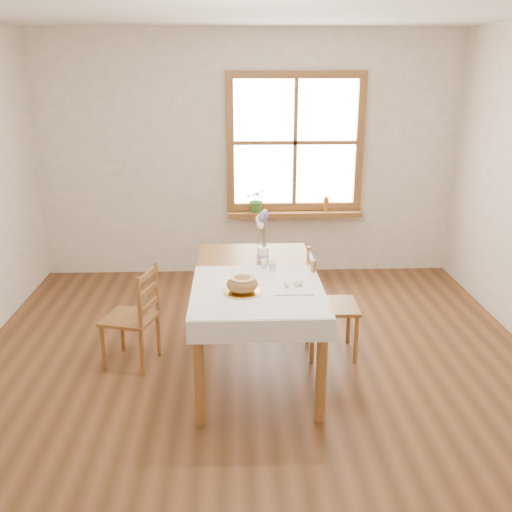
{
  "coord_description": "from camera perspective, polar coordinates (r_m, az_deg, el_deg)",
  "views": [
    {
      "loc": [
        -0.15,
        -3.64,
        2.2
      ],
      "look_at": [
        0.0,
        0.3,
        0.9
      ],
      "focal_mm": 40.0,
      "sensor_mm": 36.0,
      "label": 1
    }
  ],
  "objects": [
    {
      "name": "ground",
      "position": [
        4.26,
        0.16,
        -12.86
      ],
      "size": [
        5.0,
        5.0,
        0.0
      ],
      "primitive_type": "plane",
      "color": "brown",
      "rests_on": "ground"
    },
    {
      "name": "chair_right",
      "position": [
        4.57,
        7.64,
        -4.81
      ],
      "size": [
        0.43,
        0.41,
        0.85
      ],
      "primitive_type": null,
      "rotation": [
        0.0,
        0.0,
        1.54
      ],
      "color": "#9D6430",
      "rests_on": "ground"
    },
    {
      "name": "egg_napkin",
      "position": [
        3.92,
        3.65,
        -3.28
      ],
      "size": [
        0.27,
        0.23,
        0.01
      ],
      "primitive_type": "cube",
      "rotation": [
        0.0,
        0.0,
        0.02
      ],
      "color": "white",
      "rests_on": "table_linen"
    },
    {
      "name": "amber_bottle",
      "position": [
        6.28,
        7.02,
        5.22
      ],
      "size": [
        0.07,
        0.07,
        0.16
      ],
      "primitive_type": "cylinder",
      "rotation": [
        0.0,
        0.0,
        -0.28
      ],
      "color": "#A65F1E",
      "rests_on": "window_sill"
    },
    {
      "name": "table_linen",
      "position": [
        3.92,
        0.17,
        -3.41
      ],
      "size": [
        0.91,
        0.99,
        0.01
      ],
      "primitive_type": "cube",
      "color": "white",
      "rests_on": "dining_table"
    },
    {
      "name": "salt_shaker",
      "position": [
        4.26,
        1.63,
        -0.83
      ],
      "size": [
        0.06,
        0.06,
        0.1
      ],
      "primitive_type": "cylinder",
      "rotation": [
        0.0,
        0.0,
        0.09
      ],
      "color": "white",
      "rests_on": "table_linen"
    },
    {
      "name": "dining_table",
      "position": [
        4.24,
        0.0,
        -3.02
      ],
      "size": [
        0.9,
        1.6,
        0.75
      ],
      "color": "#9D6430",
      "rests_on": "ground"
    },
    {
      "name": "window",
      "position": [
        6.19,
        3.92,
        11.25
      ],
      "size": [
        1.46,
        0.08,
        1.46
      ],
      "color": "#9D6430",
      "rests_on": "ground"
    },
    {
      "name": "pepper_shaker",
      "position": [
        4.28,
        0.79,
        -0.82
      ],
      "size": [
        0.06,
        0.06,
        0.09
      ],
      "primitive_type": "cylinder",
      "rotation": [
        0.0,
        0.0,
        -0.29
      ],
      "color": "white",
      "rests_on": "table_linen"
    },
    {
      "name": "window_sill",
      "position": [
        6.26,
        3.84,
        4.26
      ],
      "size": [
        1.46,
        0.2,
        0.05
      ],
      "color": "#9D6430",
      "rests_on": "ground"
    },
    {
      "name": "bread_plate",
      "position": [
        3.86,
        -1.37,
        -3.59
      ],
      "size": [
        0.31,
        0.31,
        0.01
      ],
      "primitive_type": "cylinder",
      "rotation": [
        0.0,
        0.0,
        0.3
      ],
      "color": "white",
      "rests_on": "table_linen"
    },
    {
      "name": "potted_plant",
      "position": [
        6.21,
        0.1,
        5.38
      ],
      "size": [
        0.3,
        0.32,
        0.21
      ],
      "primitive_type": "imported",
      "rotation": [
        0.0,
        0.0,
        -0.26
      ],
      "color": "#39722D",
      "rests_on": "window_sill"
    },
    {
      "name": "lavender_bouquet",
      "position": [
        4.45,
        0.7,
        2.7
      ],
      "size": [
        0.16,
        0.16,
        0.31
      ],
      "primitive_type": null,
      "color": "#725495",
      "rests_on": "flower_vase"
    },
    {
      "name": "flower_vase",
      "position": [
        4.51,
        0.69,
        0.18
      ],
      "size": [
        0.12,
        0.12,
        0.1
      ],
      "primitive_type": "cylinder",
      "rotation": [
        0.0,
        0.0,
        -0.35
      ],
      "color": "white",
      "rests_on": "dining_table"
    },
    {
      "name": "eggs",
      "position": [
        3.91,
        3.66,
        -2.89
      ],
      "size": [
        0.21,
        0.19,
        0.05
      ],
      "primitive_type": null,
      "rotation": [
        0.0,
        0.0,
        0.02
      ],
      "color": "white",
      "rests_on": "egg_napkin"
    },
    {
      "name": "room_walls",
      "position": [
        3.68,
        0.18,
        10.52
      ],
      "size": [
        4.6,
        5.1,
        2.65
      ],
      "color": "white",
      "rests_on": "ground"
    },
    {
      "name": "bread_loaf",
      "position": [
        3.83,
        -1.38,
        -2.69
      ],
      "size": [
        0.21,
        0.21,
        0.12
      ],
      "primitive_type": "ellipsoid",
      "color": "#995F36",
      "rests_on": "bread_plate"
    },
    {
      "name": "chair_left",
      "position": [
        4.49,
        -12.52,
        -5.92
      ],
      "size": [
        0.47,
        0.46,
        0.79
      ],
      "primitive_type": null,
      "rotation": [
        0.0,
        0.0,
        -1.85
      ],
      "color": "#9D6430",
      "rests_on": "ground"
    }
  ]
}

